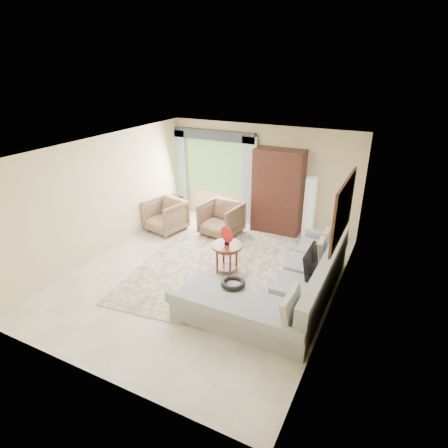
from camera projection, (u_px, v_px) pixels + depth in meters
The scene contains 17 objects.
ground at pixel (205, 275), 7.62m from camera, with size 6.00×6.00×0.00m, color silver.
area_rug at pixel (214, 266), 7.94m from camera, with size 3.00×4.00×0.02m, color beige.
sectional_sofa at pixel (288, 290), 6.63m from camera, with size 2.30×3.46×0.90m.
tv_screen at pixel (311, 261), 6.68m from camera, with size 0.06×0.74×0.48m, color black.
garden_hose at pixel (233, 283), 6.34m from camera, with size 0.43×0.43×0.09m, color black.
coffee_table at pixel (227, 258), 7.59m from camera, with size 0.64×0.64×0.64m.
red_disc at pixel (227, 234), 7.38m from camera, with size 0.34×0.34×0.03m, color red.
armchair_left at pixel (166, 216), 9.46m from camera, with size 0.87×0.89×0.81m, color #9D7A55.
armchair_right at pixel (221, 219), 9.25m from camera, with size 0.89×0.92×0.83m, color #7F6245.
potted_plant at pixel (180, 202), 10.73m from camera, with size 0.53×0.46×0.59m, color #999999.
armoire at pixel (278, 192), 9.21m from camera, with size 1.20×0.55×2.10m, color black.
floor_lamp at pixel (309, 208), 9.05m from camera, with size 0.24×0.24×1.50m, color silver.
window at pixel (214, 166), 10.05m from camera, with size 1.80×0.04×1.40m, color #669E59.
curtain_left at pixel (180, 172), 10.51m from camera, with size 0.40×0.08×2.30m, color #9EB7CC.
curtain_right at pixel (249, 181), 9.64m from camera, with size 0.40×0.08×2.30m, color #9EB7CC.
valance at pixel (213, 135), 9.65m from camera, with size 2.40×0.12×0.26m, color #1E232D.
wall_mirror at pixel (343, 209), 6.20m from camera, with size 0.05×1.70×1.05m.
Camera 1 is at (3.28, -5.70, 4.01)m, focal length 30.00 mm.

